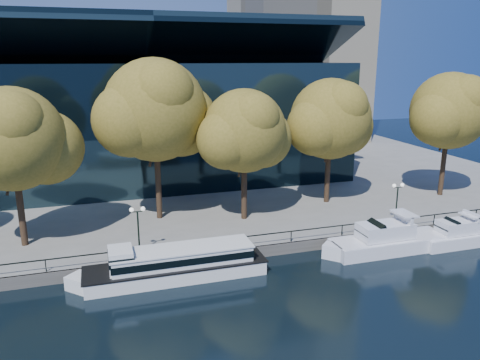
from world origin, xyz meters
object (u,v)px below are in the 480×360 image
object	(u,v)px
tree_3	(246,133)
lamp_2	(397,194)
cruiser_far	(457,235)
tree_2	(157,112)
tour_boat	(172,263)
tree_4	(332,121)
lamp_1	(138,220)
tree_1	(15,141)
tree_5	(451,113)
cruiser_near	(385,240)

from	to	relation	value
tree_3	lamp_2	xyz separation A→B (m)	(13.39, -5.76, -5.68)
cruiser_far	tree_2	bearing A→B (deg)	153.25
tour_boat	cruiser_far	world-z (taller)	cruiser_far
tree_4	lamp_1	bearing A→B (deg)	-158.81
lamp_2	tree_4	bearing A→B (deg)	108.92
tree_1	lamp_1	bearing A→B (deg)	-28.01
tree_1	lamp_1	world-z (taller)	tree_1
cruiser_far	tree_2	distance (m)	30.04
tree_5	lamp_2	size ratio (longest dim) A/B	3.51
tour_boat	tree_4	size ratio (longest dim) A/B	1.13
tree_3	lamp_1	size ratio (longest dim) A/B	3.19
tree_4	cruiser_near	bearing A→B (deg)	-93.16
tree_3	lamp_2	size ratio (longest dim) A/B	3.19
lamp_1	tree_3	bearing A→B (deg)	27.55
tree_3	tree_4	size ratio (longest dim) A/B	0.95
tree_4	lamp_1	world-z (taller)	tree_4
tree_1	lamp_2	size ratio (longest dim) A/B	3.35
tree_2	lamp_1	distance (m)	11.77
tour_boat	tree_4	world-z (taller)	tree_4
tree_2	tree_5	world-z (taller)	tree_2
tree_1	tree_3	bearing A→B (deg)	2.65
tree_5	tree_3	bearing A→B (deg)	-177.46
cruiser_far	tree_4	world-z (taller)	tree_4
cruiser_far	tree_4	bearing A→B (deg)	117.51
tree_1	tree_4	xyz separation A→B (m)	(30.65, 3.53, 0.04)
cruiser_far	tree_3	size ratio (longest dim) A/B	0.71
tree_2	tree_4	world-z (taller)	tree_2
tree_1	tree_2	xyz separation A→B (m)	(12.10, 3.63, 1.55)
cruiser_near	tree_1	distance (m)	32.41
tour_boat	tree_1	size ratio (longest dim) A/B	1.13
tree_2	tree_5	size ratio (longest dim) A/B	1.11
tree_3	tour_boat	bearing A→B (deg)	-135.11
tour_boat	lamp_1	distance (m)	4.67
tour_boat	tree_2	xyz separation A→B (m)	(0.88, 11.58, 10.35)
tour_boat	tree_4	distance (m)	24.24
tree_4	cruiser_far	bearing A→B (deg)	-62.49
cruiser_far	tree_1	xyz separation A→B (m)	(-37.18, 9.01, 9.08)
cruiser_near	tour_boat	bearing A→B (deg)	178.60
tree_2	lamp_1	bearing A→B (deg)	-109.62
lamp_1	tour_boat	bearing A→B (deg)	-55.59
cruiser_far	tree_5	world-z (taller)	tree_5
tour_boat	lamp_2	size ratio (longest dim) A/B	3.79
tree_2	tree_5	bearing A→B (deg)	-2.83
tree_1	lamp_1	xyz separation A→B (m)	(9.08, -4.83, -6.05)
cruiser_far	tree_2	world-z (taller)	tree_2
cruiser_near	tree_5	xyz separation A→B (m)	(14.72, 10.42, 9.57)
tree_4	lamp_1	xyz separation A→B (m)	(-21.57, -8.36, -6.09)
lamp_1	tree_5	bearing A→B (deg)	10.89
tour_boat	tree_1	bearing A→B (deg)	144.68
tour_boat	tree_1	distance (m)	16.32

